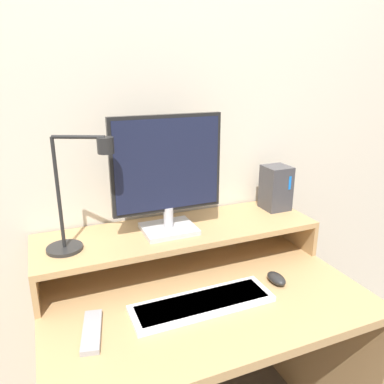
% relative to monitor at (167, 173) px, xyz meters
% --- Properties ---
extents(wall_back, '(6.00, 0.05, 2.50)m').
position_rel_monitor_xyz_m(wall_back, '(0.05, 0.20, 0.17)').
color(wall_back, beige).
rests_on(wall_back, ground_plane).
extents(desk, '(1.07, 0.73, 0.70)m').
position_rel_monitor_xyz_m(desk, '(0.05, -0.20, -0.58)').
color(desk, tan).
rests_on(desk, ground_plane).
extents(monitor_shelf, '(1.07, 0.32, 0.15)m').
position_rel_monitor_xyz_m(monitor_shelf, '(0.05, 0.00, -0.25)').
color(monitor_shelf, tan).
rests_on(monitor_shelf, desk).
extents(monitor, '(0.41, 0.16, 0.43)m').
position_rel_monitor_xyz_m(monitor, '(0.00, 0.00, 0.00)').
color(monitor, '#BCBCC1').
rests_on(monitor, monitor_shelf).
extents(desk_lamp, '(0.23, 0.15, 0.39)m').
position_rel_monitor_xyz_m(desk_lamp, '(-0.32, -0.04, -0.05)').
color(desk_lamp, black).
rests_on(desk_lamp, monitor_shelf).
extents(router_dock, '(0.11, 0.11, 0.19)m').
position_rel_monitor_xyz_m(router_dock, '(0.51, 0.05, -0.13)').
color(router_dock, '#3D3D42').
rests_on(router_dock, monitor_shelf).
extents(keyboard, '(0.47, 0.14, 0.02)m').
position_rel_monitor_xyz_m(keyboard, '(0.01, -0.29, -0.36)').
color(keyboard, white).
rests_on(keyboard, desk).
extents(mouse, '(0.05, 0.09, 0.03)m').
position_rel_monitor_xyz_m(mouse, '(0.31, -0.26, -0.36)').
color(mouse, black).
rests_on(mouse, desk).
extents(remote_control, '(0.09, 0.19, 0.02)m').
position_rel_monitor_xyz_m(remote_control, '(-0.34, -0.29, -0.36)').
color(remote_control, '#99999E').
rests_on(remote_control, desk).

